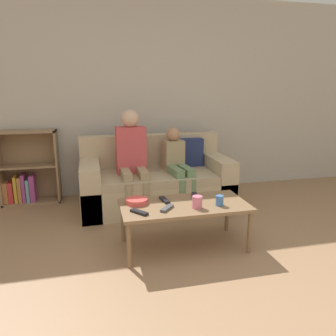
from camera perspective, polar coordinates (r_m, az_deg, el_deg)
wall_back at (r=4.54m, az=-4.02°, el=12.09°), size 12.00×0.06×2.60m
couch at (r=4.06m, az=-2.09°, el=-2.56°), size 1.79×0.87×0.85m
bookshelf at (r=4.53m, az=-23.30°, el=-0.83°), size 0.70×0.28×0.93m
coffee_table at (r=2.98m, az=2.82°, el=-6.95°), size 1.14×0.57×0.42m
person_adult at (r=3.85m, az=-6.31°, el=2.53°), size 0.35×0.61×1.19m
person_child at (r=3.93m, az=1.57°, el=0.86°), size 0.30×0.63×0.97m
cup_near at (r=2.95m, az=8.97°, el=-5.60°), size 0.07×0.07×0.09m
cup_far at (r=2.86m, az=5.11°, el=-5.92°), size 0.09×0.09×0.11m
tv_remote_0 at (r=2.75m, az=-5.05°, el=-7.67°), size 0.14×0.16×0.02m
tv_remote_1 at (r=3.15m, az=4.69°, el=-4.84°), size 0.08×0.18×0.02m
tv_remote_2 at (r=2.83m, az=-0.18°, el=-7.02°), size 0.15×0.16×0.02m
tv_remote_3 at (r=3.03m, az=-0.61°, el=-5.58°), size 0.07×0.17×0.02m
snack_bowl at (r=2.97m, az=-5.46°, el=-5.77°), size 0.20×0.20×0.05m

